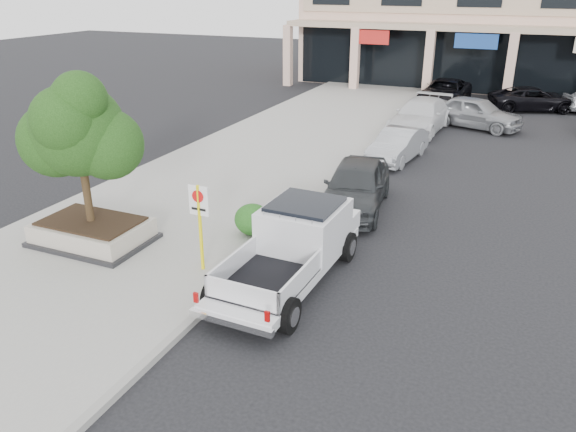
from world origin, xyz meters
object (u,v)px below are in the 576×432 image
object	(u,v)px
planter	(93,231)
pickup_truck	(287,250)
no_parking_sign	(200,216)
lot_car_d	(533,99)
curb_car_d	(445,93)
curb_car_a	(356,185)
lot_car_a	(476,112)
planter_tree	(86,129)
curb_car_b	(398,145)
curb_car_c	(420,116)

from	to	relation	value
planter	pickup_truck	world-z (taller)	pickup_truck
no_parking_sign	planter	bearing A→B (deg)	177.71
lot_car_d	curb_car_d	bearing A→B (deg)	74.15
no_parking_sign	lot_car_d	world-z (taller)	no_parking_sign
pickup_truck	curb_car_a	xyz separation A→B (m)	(0.05, 5.51, -0.09)
planter	lot_car_a	bearing A→B (deg)	66.51
planter_tree	curb_car_a	distance (m)	8.54
curb_car_b	curb_car_d	size ratio (longest dim) A/B	0.72
planter	planter_tree	xyz separation A→B (m)	(0.13, 0.15, 2.94)
pickup_truck	planter	bearing A→B (deg)	-175.24
planter	curb_car_d	world-z (taller)	curb_car_d
planter_tree	lot_car_d	bearing A→B (deg)	66.40
planter	planter_tree	world-z (taller)	planter_tree
pickup_truck	lot_car_a	world-z (taller)	pickup_truck
curb_car_c	curb_car_d	size ratio (longest dim) A/B	0.99
curb_car_a	lot_car_d	world-z (taller)	curb_car_a
planter_tree	curb_car_d	bearing A→B (deg)	76.62
lot_car_a	lot_car_d	size ratio (longest dim) A/B	0.96
pickup_truck	lot_car_d	bearing A→B (deg)	80.16
planter_tree	curb_car_b	world-z (taller)	planter_tree
planter_tree	curb_car_a	world-z (taller)	planter_tree
curb_car_a	curb_car_d	world-z (taller)	curb_car_a
curb_car_c	lot_car_d	distance (m)	9.13
pickup_truck	lot_car_d	xyz separation A→B (m)	(4.96, 24.43, -0.23)
curb_car_d	lot_car_a	size ratio (longest dim) A/B	1.17
planter_tree	curb_car_a	size ratio (longest dim) A/B	0.84
planter	lot_car_d	size ratio (longest dim) A/B	0.65
lot_car_a	curb_car_d	bearing A→B (deg)	42.10
no_parking_sign	lot_car_d	size ratio (longest dim) A/B	0.47
planter_tree	curb_car_c	xyz separation A→B (m)	(5.68, 17.00, -2.62)
pickup_truck	lot_car_d	distance (m)	24.93
planter_tree	lot_car_d	world-z (taller)	planter_tree
no_parking_sign	curb_car_a	world-z (taller)	no_parking_sign
planter	curb_car_b	xyz separation A→B (m)	(5.95, 11.78, 0.19)
curb_car_b	planter_tree	bearing A→B (deg)	-108.85
no_parking_sign	pickup_truck	xyz separation A→B (m)	(2.19, 0.47, -0.72)
planter_tree	curb_car_d	xyz separation A→B (m)	(5.73, 24.11, -2.64)
curb_car_d	lot_car_d	world-z (taller)	curb_car_d
curb_car_b	lot_car_d	world-z (taller)	lot_car_d
no_parking_sign	curb_car_d	bearing A→B (deg)	84.99
pickup_truck	lot_car_a	distance (m)	18.86
pickup_truck	curb_car_d	size ratio (longest dim) A/B	1.04
planter_tree	planter	bearing A→B (deg)	-131.03
planter	curb_car_b	size ratio (longest dim) A/B	0.80
pickup_truck	curb_car_a	size ratio (longest dim) A/B	1.21
curb_car_b	lot_car_a	distance (m)	7.61
no_parking_sign	planter_tree	bearing A→B (deg)	175.19
curb_car_d	curb_car_a	bearing A→B (deg)	-88.21
curb_car_d	planter	bearing A→B (deg)	-102.11
curb_car_a	lot_car_a	world-z (taller)	curb_car_a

